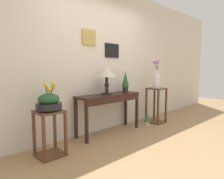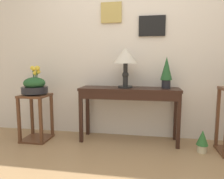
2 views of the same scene
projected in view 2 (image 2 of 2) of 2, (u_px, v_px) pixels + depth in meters
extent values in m
cube|color=beige|center=(127.00, 39.00, 2.94)|extent=(9.00, 0.10, 2.80)
cube|color=tan|center=(111.00, 13.00, 2.87)|extent=(0.29, 0.02, 0.28)
cube|color=slate|center=(111.00, 12.00, 2.87)|extent=(0.23, 0.01, 0.22)
cube|color=black|center=(152.00, 26.00, 2.80)|extent=(0.36, 0.02, 0.27)
cube|color=slate|center=(152.00, 26.00, 2.80)|extent=(0.28, 0.01, 0.22)
cube|color=black|center=(129.00, 89.00, 2.75)|extent=(1.31, 0.37, 0.03)
cube|color=black|center=(128.00, 96.00, 2.60)|extent=(1.25, 0.03, 0.10)
cube|color=black|center=(81.00, 117.00, 2.76)|extent=(0.04, 0.04, 0.70)
cube|color=black|center=(179.00, 121.00, 2.54)|extent=(0.04, 0.04, 0.70)
cube|color=black|center=(88.00, 112.00, 3.06)|extent=(0.04, 0.04, 0.70)
cube|color=black|center=(175.00, 115.00, 2.84)|extent=(0.04, 0.04, 0.70)
cylinder|color=black|center=(125.00, 87.00, 2.76)|extent=(0.19, 0.19, 0.02)
cylinder|color=black|center=(125.00, 80.00, 2.75)|extent=(0.07, 0.07, 0.15)
sphere|color=black|center=(125.00, 75.00, 2.74)|extent=(0.09, 0.09, 0.09)
cylinder|color=black|center=(125.00, 69.00, 2.73)|extent=(0.06, 0.06, 0.15)
cone|color=beige|center=(126.00, 56.00, 2.70)|extent=(0.33, 0.33, 0.20)
cylinder|color=black|center=(166.00, 84.00, 2.69)|extent=(0.11, 0.11, 0.11)
cone|color=#235128|center=(167.00, 68.00, 2.66)|extent=(0.15, 0.15, 0.30)
cube|color=#56331E|center=(35.00, 96.00, 2.81)|extent=(0.36, 0.36, 0.03)
cube|color=#56331E|center=(37.00, 139.00, 2.89)|extent=(0.36, 0.36, 0.03)
cube|color=#56331E|center=(19.00, 120.00, 2.72)|extent=(0.04, 0.03, 0.58)
cube|color=#56331E|center=(41.00, 121.00, 2.67)|extent=(0.04, 0.03, 0.58)
cube|color=#56331E|center=(32.00, 114.00, 3.03)|extent=(0.04, 0.04, 0.58)
cube|color=#56331E|center=(52.00, 115.00, 2.97)|extent=(0.04, 0.04, 0.58)
cylinder|color=black|center=(35.00, 94.00, 2.81)|extent=(0.16, 0.16, 0.02)
cylinder|color=black|center=(35.00, 90.00, 2.80)|extent=(0.34, 0.34, 0.09)
ellipsoid|color=#235128|center=(34.00, 83.00, 2.79)|extent=(0.28, 0.28, 0.16)
cylinder|color=#235128|center=(36.00, 79.00, 2.78)|extent=(0.07, 0.01, 0.20)
sphere|color=gold|center=(38.00, 72.00, 2.76)|extent=(0.06, 0.06, 0.06)
cylinder|color=#235128|center=(33.00, 77.00, 2.79)|extent=(0.05, 0.04, 0.25)
sphere|color=gold|center=(32.00, 68.00, 2.79)|extent=(0.06, 0.06, 0.06)
cylinder|color=#235128|center=(35.00, 80.00, 2.78)|extent=(0.03, 0.01, 0.19)
sphere|color=gold|center=(35.00, 73.00, 2.77)|extent=(0.06, 0.06, 0.06)
cylinder|color=#235128|center=(34.00, 78.00, 2.79)|extent=(0.03, 0.03, 0.24)
sphere|color=gold|center=(34.00, 69.00, 2.79)|extent=(0.05, 0.05, 0.05)
cylinder|color=#235128|center=(36.00, 78.00, 2.76)|extent=(0.08, 0.04, 0.25)
sphere|color=gold|center=(37.00, 68.00, 2.72)|extent=(0.07, 0.07, 0.07)
cube|color=#56331E|center=(218.00, 117.00, 2.58)|extent=(0.04, 0.04, 0.72)
cylinder|color=beige|center=(202.00, 149.00, 2.47)|extent=(0.11, 0.11, 0.09)
cone|color=#2D662D|center=(203.00, 138.00, 2.45)|extent=(0.14, 0.14, 0.18)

